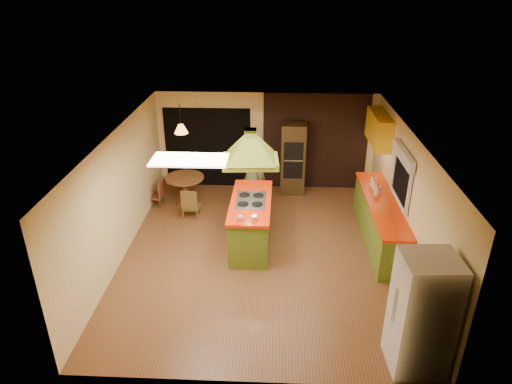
{
  "coord_description": "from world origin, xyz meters",
  "views": [
    {
      "loc": [
        0.25,
        -7.8,
        5.13
      ],
      "look_at": [
        -0.13,
        0.45,
        1.15
      ],
      "focal_mm": 32.0,
      "sensor_mm": 36.0,
      "label": 1
    }
  ],
  "objects_px": {
    "wall_oven": "(293,158)",
    "canister_large": "(373,182)",
    "kitchen_island": "(251,222)",
    "refrigerator": "(422,314)",
    "man": "(252,178)",
    "dining_table": "(185,185)"
  },
  "relations": [
    {
      "from": "refrigerator",
      "to": "wall_oven",
      "type": "bearing_deg",
      "value": 102.47
    },
    {
      "from": "kitchen_island",
      "to": "refrigerator",
      "type": "height_order",
      "value": "refrigerator"
    },
    {
      "from": "man",
      "to": "wall_oven",
      "type": "xyz_separation_m",
      "value": [
        0.97,
        1.23,
        0.02
      ]
    },
    {
      "from": "kitchen_island",
      "to": "refrigerator",
      "type": "xyz_separation_m",
      "value": [
        2.53,
        -3.15,
        0.4
      ]
    },
    {
      "from": "dining_table",
      "to": "man",
      "type": "bearing_deg",
      "value": -15.04
    },
    {
      "from": "canister_large",
      "to": "kitchen_island",
      "type": "bearing_deg",
      "value": -158.89
    },
    {
      "from": "wall_oven",
      "to": "canister_large",
      "type": "relative_size",
      "value": 9.34
    },
    {
      "from": "kitchen_island",
      "to": "wall_oven",
      "type": "height_order",
      "value": "wall_oven"
    },
    {
      "from": "man",
      "to": "dining_table",
      "type": "xyz_separation_m",
      "value": [
        -1.65,
        0.44,
        -0.41
      ]
    },
    {
      "from": "man",
      "to": "refrigerator",
      "type": "relative_size",
      "value": 0.99
    },
    {
      "from": "kitchen_island",
      "to": "canister_large",
      "type": "relative_size",
      "value": 10.36
    },
    {
      "from": "kitchen_island",
      "to": "wall_oven",
      "type": "distance_m",
      "value": 2.78
    },
    {
      "from": "kitchen_island",
      "to": "dining_table",
      "type": "distance_m",
      "value": 2.48
    },
    {
      "from": "kitchen_island",
      "to": "man",
      "type": "xyz_separation_m",
      "value": [
        -0.05,
        1.36,
        0.39
      ]
    },
    {
      "from": "refrigerator",
      "to": "dining_table",
      "type": "xyz_separation_m",
      "value": [
        -4.23,
        4.95,
        -0.42
      ]
    },
    {
      "from": "refrigerator",
      "to": "kitchen_island",
      "type": "bearing_deg",
      "value": 125.58
    },
    {
      "from": "refrigerator",
      "to": "dining_table",
      "type": "height_order",
      "value": "refrigerator"
    },
    {
      "from": "wall_oven",
      "to": "canister_large",
      "type": "xyz_separation_m",
      "value": [
        1.71,
        -1.58,
        0.1
      ]
    },
    {
      "from": "kitchen_island",
      "to": "dining_table",
      "type": "bearing_deg",
      "value": 134.08
    },
    {
      "from": "kitchen_island",
      "to": "refrigerator",
      "type": "relative_size",
      "value": 1.12
    },
    {
      "from": "kitchen_island",
      "to": "dining_table",
      "type": "xyz_separation_m",
      "value": [
        -1.7,
        1.8,
        -0.02
      ]
    },
    {
      "from": "dining_table",
      "to": "canister_large",
      "type": "bearing_deg",
      "value": -10.32
    }
  ]
}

